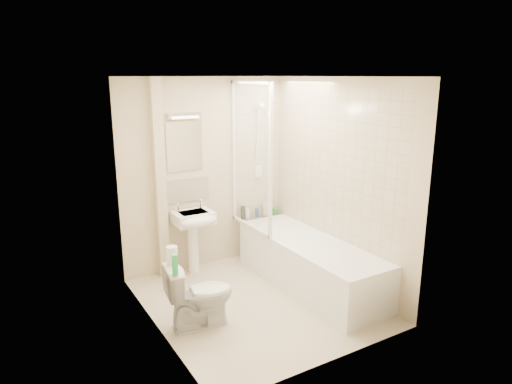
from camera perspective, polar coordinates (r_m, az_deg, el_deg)
floor at (r=5.15m, az=0.00°, el=-13.55°), size 2.50×2.50×0.00m
wall_back at (r=5.79m, az=-6.36°, el=2.21°), size 2.20×0.02×2.40m
wall_left at (r=4.27m, az=-12.79°, el=-2.48°), size 0.02×2.50×2.40m
wall_right at (r=5.34m, az=10.20°, el=1.03°), size 0.02×2.50×2.40m
ceiling at (r=4.55m, az=0.01°, el=14.24°), size 2.20×2.50×0.02m
tile_back at (r=6.07m, az=0.10°, el=5.04°), size 0.70×0.01×1.75m
tile_right at (r=5.31m, az=9.98°, el=3.45°), size 0.01×2.10×1.75m
pipe_boxing at (r=5.51m, az=-11.96°, el=1.36°), size 0.12×0.12×2.40m
splashback at (r=5.71m, az=-8.71°, el=0.22°), size 0.60×0.02×0.30m
mirror at (r=5.60m, az=-8.91°, el=5.68°), size 0.46×0.01×0.60m
strip_light at (r=5.54m, az=-8.97°, el=9.43°), size 0.42×0.07×0.07m
bathtub at (r=5.43m, az=6.72°, el=-8.73°), size 0.70×2.10×0.55m
shower_screen at (r=5.52m, az=-0.68°, el=4.36°), size 0.04×0.92×1.80m
shower_fixture at (r=6.02m, az=0.30°, el=6.12°), size 0.10×0.16×0.99m
pedestal_sink at (r=5.62m, az=-7.68°, el=-4.14°), size 0.47×0.45×0.91m
bottle_black_a at (r=6.06m, az=-1.64°, el=-2.60°), size 0.06×0.06×0.18m
bottle_white_a at (r=6.10m, az=-1.11°, el=-2.69°), size 0.06×0.06×0.14m
bottle_blue at (r=6.17m, az=0.12°, el=-2.58°), size 0.05×0.05×0.12m
bottle_cream at (r=6.23m, az=1.10°, el=-2.10°), size 0.07×0.07×0.19m
bottle_white_b at (r=6.26m, az=1.52°, el=-2.19°), size 0.05×0.05×0.15m
bottle_green at (r=6.33m, az=2.35°, el=-2.36°), size 0.07×0.07×0.08m
toilet at (r=4.60m, az=-7.06°, el=-12.62°), size 0.53×0.74×0.66m
toilet_roll_lower at (r=4.46m, az=-10.48°, el=-8.31°), size 0.11×0.11×0.09m
toilet_roll_upper at (r=4.41m, az=-10.48°, el=-7.29°), size 0.11×0.11×0.09m
green_bottle at (r=4.21m, az=-10.09°, el=-8.96°), size 0.06×0.06×0.20m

